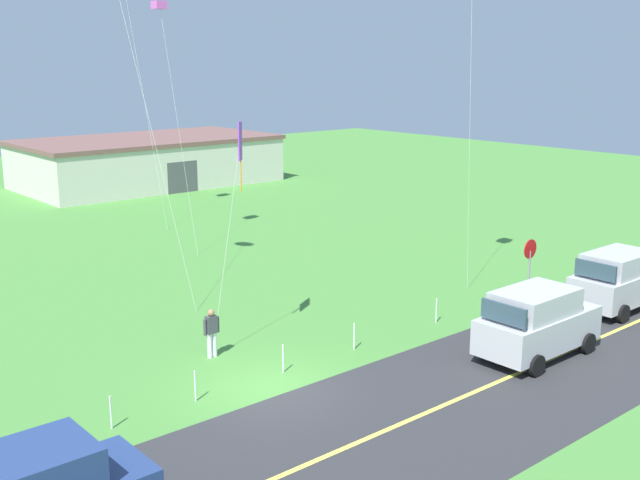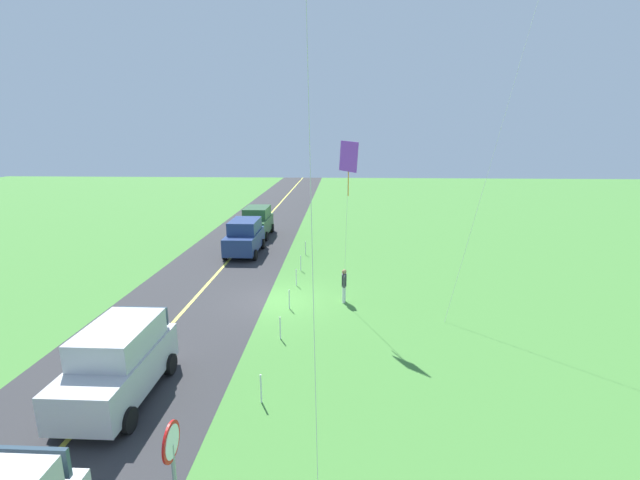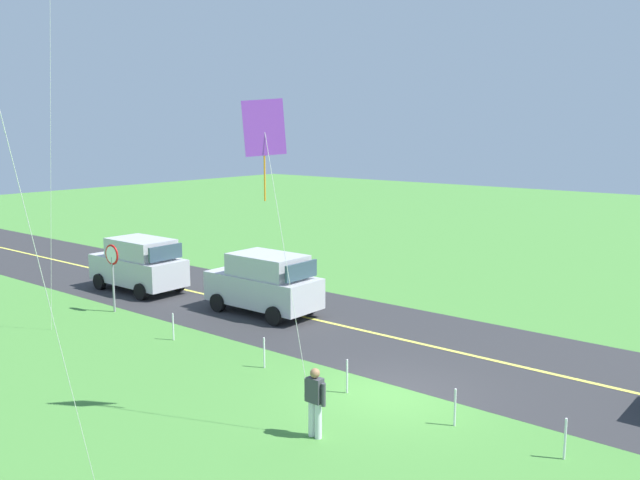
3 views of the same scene
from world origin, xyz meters
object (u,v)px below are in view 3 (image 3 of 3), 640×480
Objects in this scene: kite_red_low at (265,133)px; stop_sign at (112,265)px; car_parked_east_near at (139,264)px; person_adult_near at (315,400)px; car_suv_foreground at (264,283)px.

stop_sign is at bearing -16.91° from kite_red_low.
car_parked_east_near reaches higher than person_adult_near.
car_suv_foreground is 2.75× the size of person_adult_near.
stop_sign is (-2.03, 2.63, 0.65)m from car_parked_east_near.
car_suv_foreground is at bearing -142.73° from stop_sign.
car_suv_foreground is 1.00× the size of car_parked_east_near.
car_parked_east_near is (6.52, 0.78, 0.00)m from car_suv_foreground.
car_parked_east_near is at bearing -24.61° from kite_red_low.
car_suv_foreground and car_parked_east_near have the same top height.
stop_sign is at bearing 45.37° from person_adult_near.
stop_sign is 1.60× the size of person_adult_near.
stop_sign is 12.84m from person_adult_near.
kite_red_low is (-11.06, 3.36, 4.88)m from stop_sign.
car_parked_east_near is 15.57m from person_adult_near.
car_suv_foreground is 5.68m from stop_sign.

